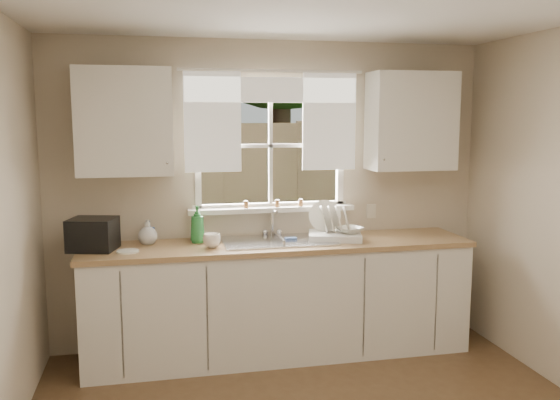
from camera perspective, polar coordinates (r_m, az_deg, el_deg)
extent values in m
cube|color=beige|center=(5.04, -0.85, -7.07)|extent=(3.60, 0.02, 1.15)
cube|color=beige|center=(4.89, -0.90, 13.16)|extent=(3.60, 0.02, 0.35)
cube|color=beige|center=(4.78, -15.17, 4.90)|extent=(1.20, 0.02, 1.00)
cube|color=beige|center=(5.24, 12.14, 5.25)|extent=(1.20, 0.02, 1.00)
cube|color=white|center=(4.94, -0.91, -0.56)|extent=(1.30, 0.06, 0.05)
cube|color=white|center=(4.89, -0.94, 11.10)|extent=(1.30, 0.06, 0.05)
cube|color=white|center=(4.81, -7.98, 5.12)|extent=(0.05, 0.06, 1.05)
cube|color=white|center=(5.04, 5.80, 5.29)|extent=(0.05, 0.06, 1.05)
cube|color=white|center=(4.89, -0.92, 5.24)|extent=(0.03, 0.04, 1.00)
cube|color=white|center=(4.89, -0.92, 5.24)|extent=(1.20, 0.04, 0.03)
cube|color=white|center=(4.89, -0.77, -0.89)|extent=(1.38, 0.14, 0.04)
cylinder|color=white|center=(4.82, -0.75, 12.34)|extent=(1.50, 0.02, 0.02)
cube|color=white|center=(4.75, -6.50, 7.52)|extent=(0.45, 0.02, 0.80)
cube|color=white|center=(4.94, 4.75, 7.56)|extent=(0.45, 0.02, 0.80)
cube|color=white|center=(4.82, -0.77, 10.55)|extent=(1.40, 0.02, 0.20)
cube|color=white|center=(4.78, -0.08, -9.67)|extent=(3.00, 0.62, 0.87)
cube|color=#A57F52|center=(4.66, -0.08, -4.33)|extent=(3.04, 0.65, 0.04)
cube|color=white|center=(4.60, -14.74, 7.29)|extent=(0.70, 0.33, 0.80)
cube|color=white|center=(5.06, 12.51, 7.41)|extent=(0.70, 0.33, 0.80)
cube|color=beige|center=(5.16, 8.79, -1.06)|extent=(0.08, 0.01, 0.12)
cylinder|color=brown|center=(4.91, 2.02, -0.26)|extent=(0.04, 0.04, 0.06)
cylinder|color=brown|center=(4.82, -3.29, -0.43)|extent=(0.04, 0.04, 0.06)
cylinder|color=brown|center=(4.87, -0.26, -0.33)|extent=(0.04, 0.04, 0.06)
cube|color=#335421|center=(10.00, -6.53, -2.99)|extent=(20.00, 10.00, 0.02)
cube|color=#9E7E57|center=(7.89, -5.17, 0.83)|extent=(8.00, 0.10, 1.80)
cube|color=maroon|center=(11.30, -13.47, 3.85)|extent=(3.00, 3.00, 2.20)
cube|color=black|center=(11.28, -13.69, 10.19)|extent=(3.20, 3.20, 0.30)
cylinder|color=#423021|center=(11.03, 0.10, 6.57)|extent=(0.36, 0.36, 3.20)
cube|color=#B7B7BC|center=(4.70, -0.16, -4.97)|extent=(0.84, 0.46, 0.18)
cube|color=#B7B7BC|center=(4.69, -0.16, -3.96)|extent=(0.88, 0.50, 0.01)
cube|color=#B7B7BC|center=(4.69, -0.16, -4.26)|extent=(0.02, 0.41, 0.14)
cylinder|color=silver|center=(4.91, -0.77, -2.16)|extent=(0.03, 0.03, 0.22)
cylinder|color=silver|center=(4.81, -0.58, -1.04)|extent=(0.02, 0.18, 0.02)
sphere|color=silver|center=(4.91, -1.45, -3.11)|extent=(0.05, 0.05, 0.05)
sphere|color=silver|center=(4.93, -0.08, -3.05)|extent=(0.05, 0.05, 0.05)
cube|color=white|center=(4.78, 5.30, -3.47)|extent=(0.48, 0.41, 0.06)
cylinder|color=white|center=(4.85, 4.33, -1.52)|extent=(0.27, 0.14, 0.25)
cylinder|color=white|center=(4.75, 4.23, -1.84)|extent=(0.12, 0.23, 0.22)
cylinder|color=white|center=(4.75, 4.96, -1.84)|extent=(0.12, 0.23, 0.22)
cylinder|color=white|center=(4.76, 5.68, -1.85)|extent=(0.12, 0.23, 0.22)
cylinder|color=white|center=(4.76, 6.40, -1.85)|extent=(0.12, 0.23, 0.22)
imported|color=white|center=(4.77, 6.76, -2.89)|extent=(0.25, 0.25, 0.05)
imported|color=#2A803A|center=(4.66, -7.96, -2.34)|extent=(0.13, 0.13, 0.29)
imported|color=blue|center=(4.73, -12.50, -3.03)|extent=(0.09, 0.09, 0.17)
imported|color=beige|center=(4.68, -12.63, -3.04)|extent=(0.17, 0.17, 0.19)
cylinder|color=white|center=(4.47, -14.44, -4.80)|extent=(0.16, 0.16, 0.01)
imported|color=white|center=(4.50, -6.58, -3.90)|extent=(0.14, 0.14, 0.11)
cube|color=black|center=(4.59, -17.56, -3.16)|extent=(0.39, 0.35, 0.24)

